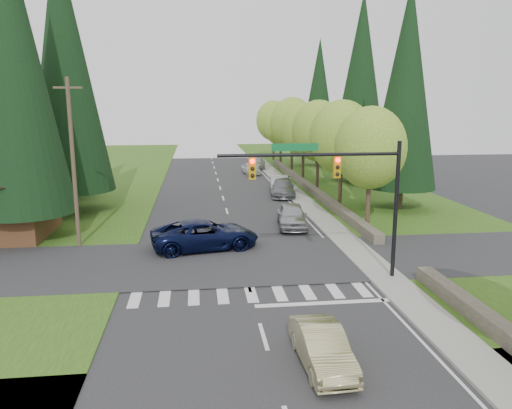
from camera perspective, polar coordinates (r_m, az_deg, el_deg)
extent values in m
plane|color=#28282B|center=(20.18, 0.47, -13.57)|extent=(120.00, 120.00, 0.00)
cube|color=#2B5516|center=(41.96, 14.75, -0.53)|extent=(14.00, 110.00, 0.06)
cube|color=#2B5516|center=(40.49, -21.95, -1.43)|extent=(14.00, 110.00, 0.06)
cube|color=#28282B|center=(27.58, -1.66, -6.52)|extent=(120.00, 8.00, 0.10)
cube|color=gray|center=(42.03, 6.00, -0.13)|extent=(1.80, 80.00, 0.13)
cube|color=gray|center=(41.85, 4.86, -0.16)|extent=(0.20, 80.00, 0.13)
cube|color=#4C4438|center=(20.39, 27.19, -13.58)|extent=(0.70, 14.00, 0.70)
cube|color=#4C4438|center=(50.02, 5.89, 2.09)|extent=(0.70, 40.00, 0.70)
cylinder|color=black|center=(25.08, 15.67, -0.76)|extent=(0.20, 0.20, 6.80)
cylinder|color=black|center=(23.33, 6.19, 5.68)|extent=(8.60, 0.16, 0.16)
cube|color=#0C662D|center=(23.20, 4.49, 6.54)|extent=(2.20, 0.04, 0.35)
cube|color=#BF8C0C|center=(23.72, 9.23, 4.23)|extent=(0.32, 0.24, 1.00)
sphere|color=#FF0C05|center=(23.55, 9.35, 5.03)|extent=(0.22, 0.22, 0.22)
cube|color=#BF8C0C|center=(22.94, -0.44, 4.14)|extent=(0.32, 0.24, 1.00)
sphere|color=#FF0C05|center=(22.76, -0.40, 4.97)|extent=(0.22, 0.22, 0.22)
cube|color=#4C2D19|center=(36.13, -27.21, -0.83)|extent=(6.00, 6.00, 3.20)
cylinder|color=#473828|center=(31.16, -20.15, 4.30)|extent=(0.24, 0.24, 10.00)
cube|color=#473828|center=(30.96, -20.73, 12.40)|extent=(1.60, 0.10, 0.12)
cylinder|color=#38281C|center=(34.68, 12.71, 1.03)|extent=(0.32, 0.32, 4.76)
ellipsoid|color=#5B8524|center=(34.25, 12.95, 6.35)|extent=(4.80, 4.80, 5.52)
cylinder|color=#38281C|center=(41.26, 9.63, 2.93)|extent=(0.32, 0.32, 4.93)
ellipsoid|color=#5B8524|center=(40.90, 9.79, 7.57)|extent=(5.20, 5.20, 5.98)
cylinder|color=#38281C|center=(47.89, 7.05, 4.27)|extent=(0.32, 0.32, 5.04)
ellipsoid|color=#5B8524|center=(47.58, 7.15, 8.35)|extent=(5.00, 5.00, 5.75)
cylinder|color=#38281C|center=(54.70, 5.40, 5.09)|extent=(0.32, 0.32, 4.82)
ellipsoid|color=#5B8524|center=(54.42, 5.47, 8.51)|extent=(5.00, 5.00, 5.75)
cylinder|color=#38281C|center=(61.52, 4.12, 6.00)|extent=(0.32, 0.32, 5.15)
ellipsoid|color=#5B8524|center=(61.27, 4.16, 9.25)|extent=(5.40, 5.40, 6.21)
cylinder|color=#38281C|center=(68.36, 2.83, 6.39)|extent=(0.32, 0.32, 4.70)
ellipsoid|color=#5B8524|center=(68.14, 2.86, 9.06)|extent=(4.80, 4.80, 5.52)
cylinder|color=#38281C|center=(75.25, 2.01, 6.98)|extent=(0.32, 0.32, 4.98)
ellipsoid|color=#5B8524|center=(75.05, 2.03, 9.56)|extent=(5.20, 5.20, 5.98)
cylinder|color=#38281C|center=(34.67, -24.58, -2.09)|extent=(0.50, 0.50, 2.00)
cone|color=black|center=(33.90, -26.02, 14.23)|extent=(6.12, 6.12, 18.00)
cylinder|color=#38281C|center=(39.35, -27.01, -0.78)|extent=(0.50, 0.50, 2.00)
cylinder|color=#38281C|center=(41.95, -20.04, 0.50)|extent=(0.50, 0.50, 2.00)
cone|color=black|center=(41.34, -21.06, 14.64)|extent=(6.46, 6.46, 19.00)
cylinder|color=#38281C|center=(48.16, -20.78, 1.81)|extent=(0.50, 0.50, 2.00)
cone|color=black|center=(47.59, -21.60, 12.90)|extent=(5.78, 5.78, 17.00)
cylinder|color=#38281C|center=(42.15, 16.09, 0.80)|extent=(0.50, 0.50, 2.00)
cone|color=black|center=(41.48, 16.78, 12.82)|extent=(5.44, 5.44, 16.00)
cylinder|color=#38281C|center=(55.44, 11.47, 3.53)|extent=(0.50, 0.50, 2.00)
cone|color=black|center=(54.96, 11.89, 13.70)|extent=(6.12, 6.12, 18.00)
cylinder|color=#38281C|center=(68.52, 7.02, 5.19)|extent=(0.50, 0.50, 2.00)
cone|color=black|center=(68.10, 7.20, 12.15)|extent=(5.10, 5.10, 15.00)
imported|color=#C1B881|center=(17.25, 7.58, -15.86)|extent=(1.55, 4.08, 1.33)
imported|color=#0A1034|center=(29.77, -5.85, -3.45)|extent=(6.77, 4.11, 1.76)
imported|color=#AAAAAF|center=(34.87, 4.13, -1.27)|extent=(2.47, 5.01, 1.64)
imported|color=slate|center=(46.36, 3.11, 1.91)|extent=(2.88, 5.59, 1.55)
imported|color=#B9B8BD|center=(48.40, 2.69, 2.36)|extent=(2.29, 5.05, 1.61)
imported|color=silver|center=(60.49, -0.58, 4.14)|extent=(2.20, 4.31, 1.40)
imported|color=#A0A0A4|center=(65.55, 0.16, 4.75)|extent=(2.67, 5.24, 1.45)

